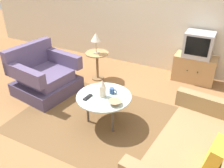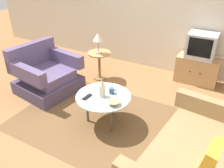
% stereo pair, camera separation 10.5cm
% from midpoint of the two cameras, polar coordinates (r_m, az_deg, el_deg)
% --- Properties ---
extents(ground_plane, '(16.00, 16.00, 0.00)m').
position_cam_midpoint_polar(ground_plane, '(3.67, -4.05, -9.11)').
color(ground_plane, olive).
extents(back_wall, '(9.00, 0.12, 2.70)m').
position_cam_midpoint_polar(back_wall, '(5.09, 9.58, 18.53)').
color(back_wall, beige).
rests_on(back_wall, ground).
extents(area_rug, '(2.68, 1.84, 0.00)m').
position_cam_midpoint_polar(area_rug, '(3.65, -2.71, -9.24)').
color(area_rug, brown).
rests_on(area_rug, ground).
extents(armchair, '(1.06, 1.11, 0.85)m').
position_cam_midpoint_polar(armchair, '(4.46, -16.84, 1.68)').
color(armchair, '#4B3E5C').
rests_on(armchair, ground).
extents(couch, '(1.09, 1.73, 0.85)m').
position_cam_midpoint_polar(couch, '(2.87, 18.66, -16.73)').
color(couch, brown).
rests_on(couch, ground).
extents(coffee_table, '(0.80, 0.80, 0.48)m').
position_cam_midpoint_polar(coffee_table, '(3.40, -2.86, -3.51)').
color(coffee_table, '#B2C6C1').
rests_on(coffee_table, ground).
extents(side_table, '(0.46, 0.46, 0.57)m').
position_cam_midpoint_polar(side_table, '(4.68, -4.26, 5.77)').
color(side_table, tan).
rests_on(side_table, ground).
extents(tv_stand, '(0.79, 0.43, 0.53)m').
position_cam_midpoint_polar(tv_stand, '(4.92, 18.79, 3.60)').
color(tv_stand, tan).
rests_on(tv_stand, ground).
extents(television, '(0.51, 0.41, 0.47)m').
position_cam_midpoint_polar(television, '(4.72, 19.73, 8.98)').
color(television, '#B7B7BC').
rests_on(television, tv_stand).
extents(table_lamp, '(0.19, 0.19, 0.40)m').
position_cam_midpoint_polar(table_lamp, '(4.50, -4.64, 11.08)').
color(table_lamp, '#9E937A').
rests_on(table_lamp, side_table).
extents(vase, '(0.09, 0.09, 0.26)m').
position_cam_midpoint_polar(vase, '(3.31, -3.24, -1.17)').
color(vase, beige).
rests_on(vase, coffee_table).
extents(mug, '(0.12, 0.07, 0.09)m').
position_cam_midpoint_polar(mug, '(3.41, -0.84, -1.68)').
color(mug, '#335184').
rests_on(mug, coffee_table).
extents(bowl, '(0.18, 0.18, 0.06)m').
position_cam_midpoint_polar(bowl, '(3.18, -0.29, -4.59)').
color(bowl, tan).
rests_on(bowl, coffee_table).
extents(tv_remote_dark, '(0.06, 0.17, 0.02)m').
position_cam_midpoint_polar(tv_remote_dark, '(3.35, -6.83, -3.24)').
color(tv_remote_dark, black).
rests_on(tv_remote_dark, coffee_table).
extents(tv_remote_silver, '(0.14, 0.16, 0.02)m').
position_cam_midpoint_polar(tv_remote_silver, '(3.57, -0.49, -0.79)').
color(tv_remote_silver, '#B2B2B7').
rests_on(tv_remote_silver, coffee_table).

